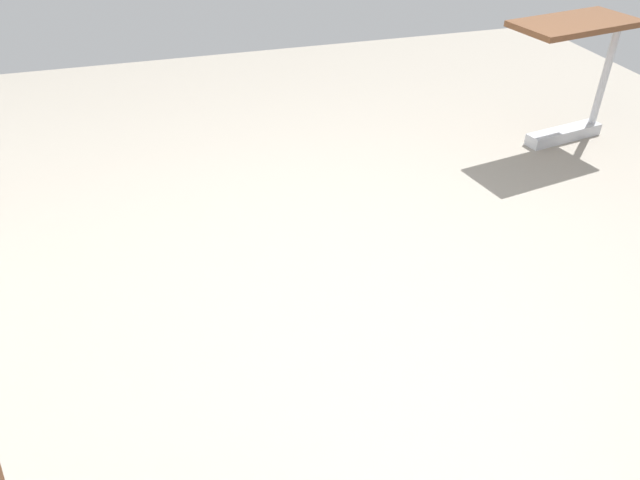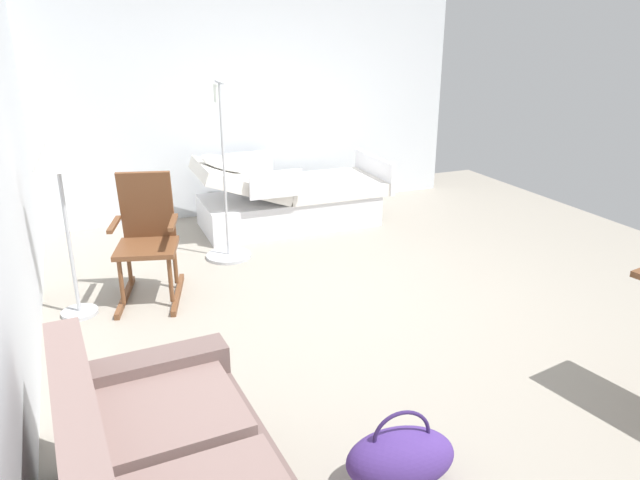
% 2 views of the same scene
% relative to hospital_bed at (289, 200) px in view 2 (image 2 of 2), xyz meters
% --- Properties ---
extents(ground_plane, '(7.32, 7.32, 0.00)m').
position_rel_hospital_bed_xyz_m(ground_plane, '(-2.20, 0.13, -0.29)').
color(ground_plane, gray).
extents(side_wall, '(0.10, 5.10, 2.70)m').
position_rel_hospital_bed_xyz_m(side_wall, '(0.78, 0.13, 1.06)').
color(side_wall, silver).
rests_on(side_wall, ground).
extents(hospital_bed, '(1.06, 2.13, 0.92)m').
position_rel_hospital_bed_xyz_m(hospital_bed, '(0.00, 0.00, 0.00)').
color(hospital_bed, silver).
rests_on(hospital_bed, ground).
extents(rocking_chair, '(0.86, 0.66, 1.05)m').
position_rel_hospital_bed_xyz_m(rocking_chair, '(-1.31, 1.72, 0.21)').
color(rocking_chair, brown).
rests_on(rocking_chair, ground).
extents(floor_lamp, '(0.34, 0.34, 1.48)m').
position_rel_hospital_bed_xyz_m(floor_lamp, '(-1.46, 2.31, 0.93)').
color(floor_lamp, '#B2B5BA').
rests_on(floor_lamp, ground).
extents(duffel_bag, '(0.40, 0.60, 0.43)m').
position_rel_hospital_bed_xyz_m(duffel_bag, '(-4.07, 0.90, -0.14)').
color(duffel_bag, '#472D7A').
rests_on(duffel_bag, ground).
extents(iv_pole, '(0.44, 0.44, 1.69)m').
position_rel_hospital_bed_xyz_m(iv_pole, '(-0.70, 0.90, -0.04)').
color(iv_pole, '#B2B5BA').
rests_on(iv_pole, ground).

